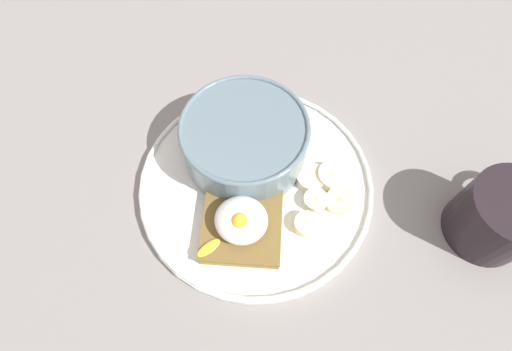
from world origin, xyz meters
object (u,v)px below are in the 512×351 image
at_px(poached_egg, 240,220).
at_px(banana_slice_right, 306,224).
at_px(banana_slice_front, 315,201).
at_px(coffee_mug, 500,216).
at_px(banana_slice_inner, 331,176).
at_px(oatmeal_bowl, 245,140).
at_px(banana_slice_left, 340,199).
at_px(toast_slice, 242,227).
at_px(banana_slice_back, 311,178).

bearing_deg(poached_egg, banana_slice_right, 18.18).
bearing_deg(banana_slice_front, coffee_mug, 6.67).
bearing_deg(banana_slice_inner, coffee_mug, -4.10).
height_order(oatmeal_bowl, banana_slice_inner, oatmeal_bowl).
distance_m(banana_slice_left, coffee_mug, 0.17).
relative_size(toast_slice, poached_egg, 1.32).
relative_size(poached_egg, banana_slice_back, 1.60).
distance_m(oatmeal_bowl, banana_slice_left, 0.13).
xyz_separation_m(toast_slice, banana_slice_inner, (0.09, 0.09, -0.00)).
xyz_separation_m(banana_slice_left, coffee_mug, (0.17, 0.01, 0.03)).
height_order(poached_egg, coffee_mug, coffee_mug).
xyz_separation_m(banana_slice_back, banana_slice_right, (0.01, -0.06, 0.00)).
bearing_deg(banana_slice_right, banana_slice_inner, 76.14).
relative_size(poached_egg, banana_slice_front, 2.18).
relative_size(banana_slice_front, banana_slice_back, 0.73).
height_order(banana_slice_front, coffee_mug, coffee_mug).
bearing_deg(banana_slice_back, toast_slice, -127.54).
relative_size(oatmeal_bowl, toast_slice, 1.45).
bearing_deg(coffee_mug, oatmeal_bowl, 175.84).
distance_m(toast_slice, banana_slice_left, 0.12).
relative_size(poached_egg, banana_slice_right, 1.99).
bearing_deg(poached_egg, banana_slice_inner, 46.18).
bearing_deg(banana_slice_right, banana_slice_front, 81.85).
bearing_deg(toast_slice, oatmeal_bowl, 103.31).
height_order(toast_slice, banana_slice_inner, banana_slice_inner).
relative_size(banana_slice_front, banana_slice_inner, 0.90).
bearing_deg(oatmeal_bowl, banana_slice_left, -15.40).
relative_size(banana_slice_right, coffee_mug, 0.35).
relative_size(oatmeal_bowl, coffee_mug, 1.32).
bearing_deg(banana_slice_right, toast_slice, -162.33).
bearing_deg(coffee_mug, toast_slice, -164.09).
bearing_deg(banana_slice_back, banana_slice_left, -25.61).
bearing_deg(coffee_mug, banana_slice_front, -173.33).
distance_m(oatmeal_bowl, banana_slice_front, 0.11).
relative_size(banana_slice_front, banana_slice_left, 0.82).
height_order(poached_egg, banana_slice_front, poached_egg).
bearing_deg(banana_slice_front, banana_slice_back, 111.71).
bearing_deg(banana_slice_right, oatmeal_bowl, 140.79).
height_order(toast_slice, banana_slice_right, toast_slice).
height_order(oatmeal_bowl, banana_slice_left, oatmeal_bowl).
bearing_deg(toast_slice, coffee_mug, 15.91).
distance_m(toast_slice, coffee_mug, 0.28).
xyz_separation_m(oatmeal_bowl, toast_slice, (0.02, -0.10, -0.02)).
relative_size(toast_slice, coffee_mug, 0.90).
relative_size(oatmeal_bowl, poached_egg, 1.92).
bearing_deg(banana_slice_inner, banana_slice_left, -60.15).
bearing_deg(banana_slice_back, banana_slice_right, -83.64).
bearing_deg(oatmeal_bowl, banana_slice_front, -24.34).
xyz_separation_m(banana_slice_left, banana_slice_right, (-0.03, -0.04, 0.00)).
bearing_deg(banana_slice_left, oatmeal_bowl, 164.60).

